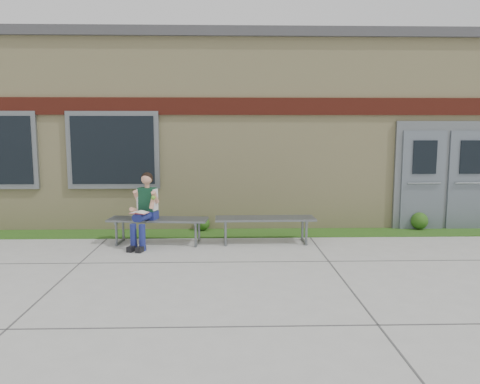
{
  "coord_description": "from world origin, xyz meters",
  "views": [
    {
      "loc": [
        -0.64,
        -6.81,
        2.11
      ],
      "look_at": [
        -0.41,
        1.7,
        0.98
      ],
      "focal_mm": 35.0,
      "sensor_mm": 36.0,
      "label": 1
    }
  ],
  "objects": [
    {
      "name": "girl",
      "position": [
        -2.14,
        1.6,
        0.71
      ],
      "size": [
        0.52,
        0.83,
        1.35
      ],
      "rotation": [
        0.0,
        0.0,
        -0.28
      ],
      "color": "navy",
      "rests_on": "ground"
    },
    {
      "name": "grass_strip",
      "position": [
        0.0,
        2.6,
        0.01
      ],
      "size": [
        16.0,
        0.8,
        0.02
      ],
      "primitive_type": "cube",
      "color": "#184612",
      "rests_on": "ground"
    },
    {
      "name": "bench_left",
      "position": [
        -1.93,
        1.8,
        0.37
      ],
      "size": [
        1.87,
        0.67,
        0.48
      ],
      "rotation": [
        0.0,
        0.0,
        -0.09
      ],
      "color": "slate",
      "rests_on": "ground"
    },
    {
      "name": "school_building",
      "position": [
        -0.0,
        5.99,
        2.1
      ],
      "size": [
        16.2,
        6.22,
        4.2
      ],
      "color": "beige",
      "rests_on": "ground"
    },
    {
      "name": "bench_right",
      "position": [
        0.07,
        1.8,
        0.37
      ],
      "size": [
        1.87,
        0.54,
        0.48
      ],
      "rotation": [
        0.0,
        0.0,
        0.01
      ],
      "color": "slate",
      "rests_on": "ground"
    },
    {
      "name": "shrub_east",
      "position": [
        3.44,
        2.85,
        0.2
      ],
      "size": [
        0.36,
        0.36,
        0.36
      ],
      "primitive_type": "sphere",
      "color": "#184612",
      "rests_on": "grass_strip"
    },
    {
      "name": "shrub_mid",
      "position": [
        -1.16,
        2.85,
        0.17
      ],
      "size": [
        0.3,
        0.3,
        0.3
      ],
      "primitive_type": "sphere",
      "color": "#184612",
      "rests_on": "grass_strip"
    },
    {
      "name": "ground",
      "position": [
        0.0,
        0.0,
        0.0
      ],
      "size": [
        80.0,
        80.0,
        0.0
      ],
      "primitive_type": "plane",
      "color": "#9E9E99",
      "rests_on": "ground"
    }
  ]
}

